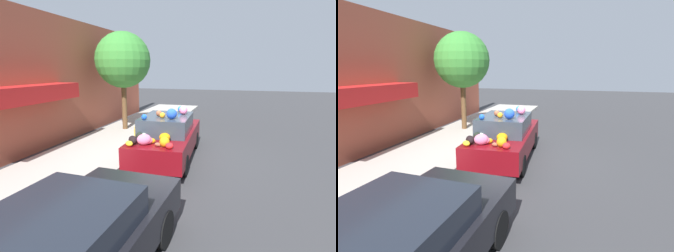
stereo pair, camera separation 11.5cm
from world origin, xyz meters
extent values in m
plane|color=#38383A|center=(0.00, 0.00, 0.00)|extent=(60.00, 60.00, 0.00)
cube|color=#B2ADA3|center=(0.00, 2.70, 0.07)|extent=(24.00, 3.20, 0.15)
cube|color=#9E4C38|center=(0.00, 4.95, 2.50)|extent=(18.00, 0.30, 5.01)
cube|color=red|center=(-1.45, 4.35, 2.18)|extent=(4.41, 0.90, 0.55)
cylinder|color=brown|center=(3.14, 3.13, 1.31)|extent=(0.24, 0.24, 2.33)
sphere|color=#388433|center=(3.14, 3.13, 3.36)|extent=(2.53, 2.53, 2.53)
cylinder|color=gold|center=(1.00, 1.62, 0.42)|extent=(0.20, 0.20, 0.55)
sphere|color=gold|center=(1.00, 1.62, 0.76)|extent=(0.18, 0.18, 0.18)
cube|color=maroon|center=(0.00, 0.07, 0.63)|extent=(4.50, 1.97, 0.65)
cube|color=#333D47|center=(-0.18, 0.06, 1.23)|extent=(2.07, 1.61, 0.54)
cylinder|color=black|center=(1.31, 0.93, 0.31)|extent=(0.63, 0.22, 0.61)
cylinder|color=black|center=(1.41, -0.60, 0.31)|extent=(0.63, 0.22, 0.61)
cylinder|color=black|center=(-1.41, 0.74, 0.31)|extent=(0.63, 0.22, 0.61)
cylinder|color=black|center=(-1.31, -0.79, 0.31)|extent=(0.63, 0.22, 0.61)
sphere|color=orange|center=(-0.60, 0.08, 1.59)|extent=(0.24, 0.24, 0.17)
sphere|color=blue|center=(-0.67, -0.24, 1.66)|extent=(0.34, 0.34, 0.32)
sphere|color=#945B3B|center=(1.52, -0.19, 1.05)|extent=(0.20, 0.20, 0.19)
sphere|color=black|center=(-1.30, 0.55, 1.07)|extent=(0.28, 0.28, 0.22)
ellipsoid|color=orange|center=(-1.59, 0.10, 1.03)|extent=(0.24, 0.29, 0.15)
ellipsoid|color=black|center=(-1.80, 0.55, 1.08)|extent=(0.38, 0.38, 0.24)
ellipsoid|color=pink|center=(0.20, -0.40, 1.64)|extent=(0.39, 0.37, 0.28)
sphere|color=white|center=(-1.24, 0.45, 1.05)|extent=(0.24, 0.24, 0.19)
ellipsoid|color=orange|center=(-1.26, -0.20, 1.08)|extent=(0.42, 0.42, 0.24)
sphere|color=brown|center=(-0.34, 0.27, 1.59)|extent=(0.21, 0.21, 0.18)
ellipsoid|color=blue|center=(0.65, -0.20, 1.60)|extent=(0.27, 0.28, 0.20)
ellipsoid|color=pink|center=(-1.66, 0.18, 1.06)|extent=(0.39, 0.40, 0.20)
ellipsoid|color=#98523A|center=(-1.78, -0.16, 1.01)|extent=(0.17, 0.21, 0.10)
sphere|color=brown|center=(1.29, -0.28, 1.09)|extent=(0.36, 0.36, 0.27)
sphere|color=blue|center=(1.06, 0.09, 1.08)|extent=(0.32, 0.32, 0.25)
ellipsoid|color=pink|center=(-1.77, 0.23, 1.11)|extent=(0.41, 0.46, 0.30)
ellipsoid|color=yellow|center=(-1.98, 0.57, 1.03)|extent=(0.29, 0.30, 0.14)
sphere|color=blue|center=(-1.02, 0.51, 1.58)|extent=(0.21, 0.21, 0.17)
sphere|color=orange|center=(-1.79, -0.35, 1.09)|extent=(0.38, 0.38, 0.27)
sphere|color=blue|center=(1.45, 0.28, 1.09)|extent=(0.32, 0.32, 0.26)
ellipsoid|color=red|center=(-1.92, -0.52, 1.04)|extent=(0.23, 0.24, 0.16)
cube|color=black|center=(-5.62, -0.20, 0.62)|extent=(4.32, 2.02, 0.60)
cube|color=#1E232D|center=(-5.79, -0.20, 1.13)|extent=(1.98, 1.69, 0.42)
cylinder|color=black|center=(-4.27, 0.58, 0.32)|extent=(0.65, 0.21, 0.64)
cylinder|color=black|center=(-4.35, -1.10, 0.32)|extent=(0.65, 0.21, 0.64)
camera|label=1|loc=(-8.13, -2.28, 2.98)|focal=28.00mm
camera|label=2|loc=(-8.10, -2.39, 2.98)|focal=28.00mm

